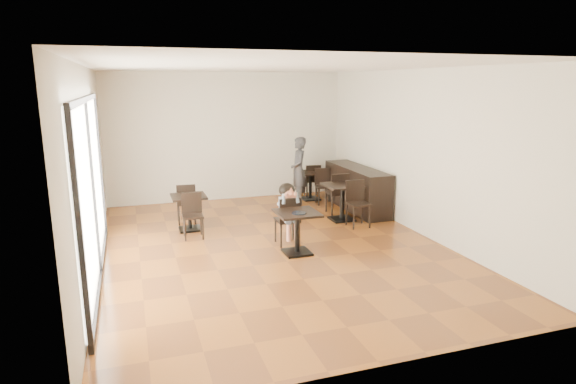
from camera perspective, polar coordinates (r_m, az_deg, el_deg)
name	(u,v)px	position (r m, az deg, el deg)	size (l,w,h in m)	color
floor	(274,247)	(8.86, -1.71, -6.52)	(6.00, 8.00, 0.01)	#93511F
ceiling	(272,66)	(8.36, -1.86, 14.65)	(6.00, 8.00, 0.01)	white
wall_back	(228,137)	(12.32, -7.16, 6.51)	(6.00, 0.01, 3.20)	beige
wall_front	(389,221)	(4.85, 11.91, -3.39)	(6.00, 0.01, 3.20)	beige
wall_left	(89,170)	(8.14, -22.47, 2.43)	(0.01, 8.00, 3.20)	beige
wall_right	(420,153)	(9.74, 15.43, 4.50)	(0.01, 8.00, 3.20)	beige
storefront_window	(91,189)	(7.69, -22.36, 0.35)	(0.04, 4.50, 2.60)	white
child_table	(297,233)	(8.42, 1.08, -4.85)	(0.71, 0.71, 0.76)	black
child_chair	(287,220)	(8.89, -0.10, -3.36)	(0.41, 0.41, 0.91)	black
child	(287,214)	(8.86, -0.10, -2.63)	(0.41, 0.57, 1.14)	slate
plate	(299,213)	(8.22, 1.32, -2.49)	(0.26, 0.26, 0.02)	black
pizza_slice	(290,194)	(8.58, 0.29, -0.26)	(0.27, 0.20, 0.06)	tan
adult_patron	(299,171)	(11.82, 1.28, 2.55)	(0.60, 0.40, 1.65)	#3A3B40
cafe_table_mid	(342,202)	(10.51, 6.42, -1.23)	(0.75, 0.75, 0.79)	black
cafe_table_left	(189,213)	(9.96, -11.61, -2.43)	(0.68, 0.68, 0.72)	black
cafe_table_back	(310,186)	(12.33, 2.66, 0.76)	(0.68, 0.68, 0.72)	black
chair_mid_a	(337,193)	(11.02, 5.80, -0.12)	(0.43, 0.43, 0.96)	black
chair_mid_b	(358,204)	(10.06, 8.36, -1.44)	(0.43, 0.43, 0.96)	black
chair_left_a	(186,203)	(10.47, -12.00, -1.28)	(0.39, 0.39, 0.87)	black
chair_left_b	(193,216)	(9.41, -11.22, -2.84)	(0.39, 0.39, 0.87)	black
chair_back_a	(312,181)	(12.60, 2.87, 1.37)	(0.39, 0.39, 0.87)	black
chair_back_b	(324,187)	(11.87, 4.28, 0.63)	(0.39, 0.39, 0.87)	black
service_counter	(357,188)	(11.47, 8.13, 0.44)	(0.60, 2.40, 1.00)	black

